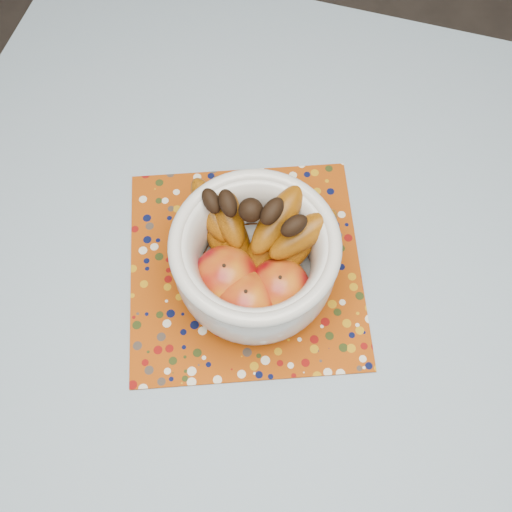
% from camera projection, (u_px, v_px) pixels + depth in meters
% --- Properties ---
extents(table, '(1.20, 1.20, 0.75)m').
position_uv_depth(table, '(298.00, 358.00, 0.94)').
color(table, brown).
rests_on(table, ground).
extents(tablecloth, '(1.32, 1.32, 0.01)m').
position_uv_depth(tablecloth, '(302.00, 344.00, 0.87)').
color(tablecloth, '#6184A1').
rests_on(tablecloth, table).
extents(placemat, '(0.45, 0.45, 0.00)m').
position_uv_depth(placemat, '(245.00, 267.00, 0.91)').
color(placemat, '#8E3707').
rests_on(placemat, tablecloth).
extents(fruit_bowl, '(0.28, 0.23, 0.18)m').
position_uv_depth(fruit_bowl, '(253.00, 253.00, 0.83)').
color(fruit_bowl, silver).
rests_on(fruit_bowl, placemat).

